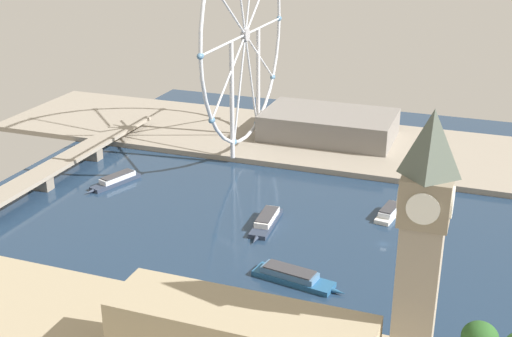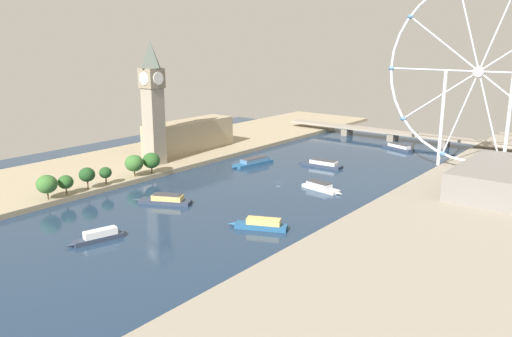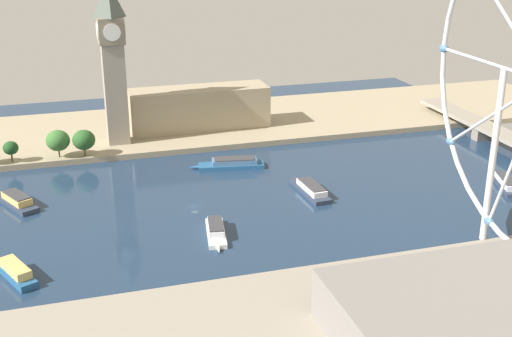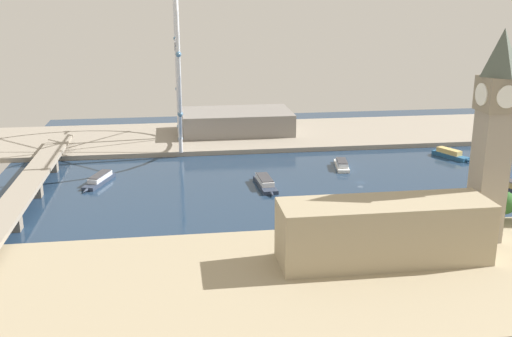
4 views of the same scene
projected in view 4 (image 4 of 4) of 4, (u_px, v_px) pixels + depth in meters
name	position (u px, v px, depth m)	size (l,w,h in m)	color
ground_plane	(361.00, 182.00, 324.23)	(395.06, 395.06, 0.00)	#1E334C
riverbank_left	(456.00, 271.00, 216.89)	(90.00, 520.00, 3.00)	tan
riverbank_right	(313.00, 134.00, 430.74)	(90.00, 520.00, 3.00)	gray
clock_tower	(493.00, 134.00, 229.92)	(13.87, 13.87, 83.22)	gray
parliament_block	(384.00, 231.00, 219.45)	(22.00, 77.55, 22.93)	tan
ferris_wheel	(177.00, 47.00, 375.71)	(122.49, 3.20, 123.97)	silver
riverside_hall	(237.00, 121.00, 427.18)	(47.24, 76.94, 15.23)	gray
river_bridge	(29.00, 184.00, 298.94)	(207.06, 13.54, 8.54)	gray
tour_boat_0	(265.00, 183.00, 316.84)	(34.55, 9.25, 4.91)	#2D384C
tour_boat_1	(451.00, 154.00, 372.20)	(28.19, 15.87, 5.39)	#235684
tour_boat_2	(332.00, 207.00, 280.66)	(13.76, 37.55, 4.96)	#235684
tour_boat_3	(99.00, 180.00, 322.32)	(32.82, 15.55, 4.87)	#2D384C
tour_boat_5	(342.00, 164.00, 351.36)	(28.89, 10.67, 4.74)	white
tour_boat_6	(509.00, 186.00, 311.00)	(31.96, 19.56, 5.37)	#2D384C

